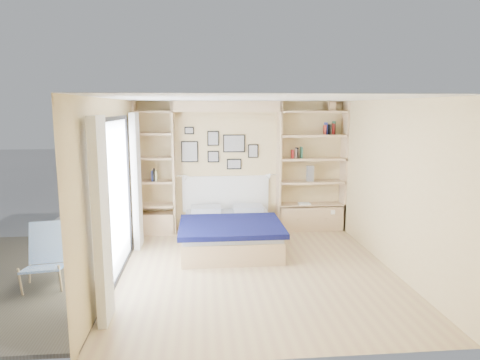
{
  "coord_description": "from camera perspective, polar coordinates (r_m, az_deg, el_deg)",
  "views": [
    {
      "loc": [
        -0.78,
        -5.94,
        2.38
      ],
      "look_at": [
        -0.16,
        0.9,
        1.21
      ],
      "focal_mm": 32.0,
      "sensor_mm": 36.0,
      "label": 1
    }
  ],
  "objects": [
    {
      "name": "reading_lamps",
      "position": [
        8.06,
        -1.72,
        0.51
      ],
      "size": [
        1.92,
        0.12,
        0.15
      ],
      "color": "silver",
      "rests_on": "ground"
    },
    {
      "name": "deck",
      "position": [
        6.99,
        -29.23,
        -11.53
      ],
      "size": [
        3.2,
        4.0,
        0.05
      ],
      "primitive_type": "cube",
      "color": "brown",
      "rests_on": "ground"
    },
    {
      "name": "bed",
      "position": [
        7.42,
        -1.41,
        -6.87
      ],
      "size": [
        1.68,
        2.12,
        1.07
      ],
      "color": "tan",
      "rests_on": "ground"
    },
    {
      "name": "photo_gallery",
      "position": [
        8.21,
        -2.9,
        4.21
      ],
      "size": [
        1.48,
        0.02,
        0.82
      ],
      "color": "black",
      "rests_on": "ground"
    },
    {
      "name": "shelf_decor",
      "position": [
        8.26,
        8.0,
        4.83
      ],
      "size": [
        3.51,
        0.23,
        2.03
      ],
      "color": "#A51E1E",
      "rests_on": "ground"
    },
    {
      "name": "room_shell",
      "position": [
        7.59,
        -2.15,
        -0.25
      ],
      "size": [
        4.5,
        4.5,
        4.5
      ],
      "color": "#DAC085",
      "rests_on": "ground"
    },
    {
      "name": "ground",
      "position": [
        6.45,
        2.17,
        -12.02
      ],
      "size": [
        4.5,
        4.5,
        0.0
      ],
      "primitive_type": "plane",
      "color": "tan",
      "rests_on": "ground"
    },
    {
      "name": "deck_chair",
      "position": [
        6.43,
        -24.51,
        -9.21
      ],
      "size": [
        0.62,
        0.9,
        0.84
      ],
      "rotation": [
        0.0,
        0.0,
        0.16
      ],
      "color": "tan",
      "rests_on": "ground"
    }
  ]
}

